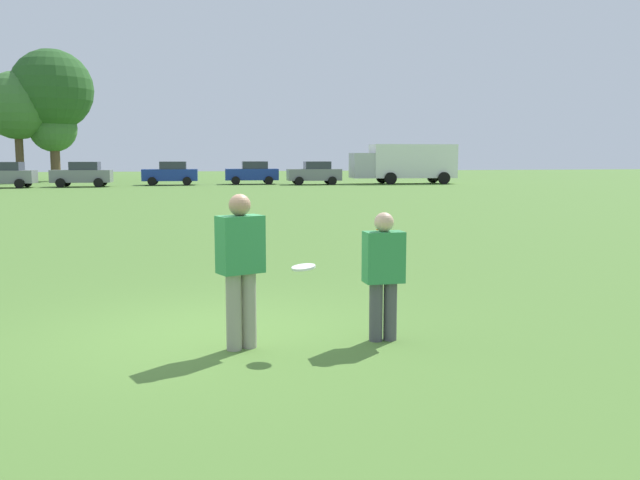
% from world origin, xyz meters
% --- Properties ---
extents(ground_plane, '(193.56, 193.56, 0.00)m').
position_xyz_m(ground_plane, '(0.00, 0.00, 0.00)').
color(ground_plane, '#517A33').
extents(player_thrower, '(0.56, 0.43, 1.76)m').
position_xyz_m(player_thrower, '(0.29, -0.71, 0.99)').
color(player_thrower, gray).
rests_on(player_thrower, ground).
extents(player_defender, '(0.46, 0.27, 1.52)m').
position_xyz_m(player_defender, '(1.96, -0.74, 0.85)').
color(player_defender, '#4C4C51').
rests_on(player_defender, ground).
extents(frisbee, '(0.27, 0.27, 0.07)m').
position_xyz_m(frisbee, '(0.97, -0.91, 0.94)').
color(frisbee, white).
extents(traffic_cone, '(0.32, 0.32, 0.48)m').
position_xyz_m(traffic_cone, '(4.89, 8.52, 0.23)').
color(traffic_cone, '#D8590C').
rests_on(traffic_cone, ground).
extents(parked_car_mid_left, '(4.31, 2.44, 1.82)m').
position_xyz_m(parked_car_mid_left, '(-11.54, 43.25, 0.92)').
color(parked_car_mid_left, slate).
rests_on(parked_car_mid_left, ground).
extents(parked_car_center, '(4.31, 2.44, 1.82)m').
position_xyz_m(parked_car_center, '(-6.35, 43.70, 0.92)').
color(parked_car_center, slate).
rests_on(parked_car_center, ground).
extents(parked_car_mid_right, '(4.31, 2.44, 1.82)m').
position_xyz_m(parked_car_mid_right, '(-0.04, 45.51, 0.92)').
color(parked_car_mid_right, navy).
rests_on(parked_car_mid_right, ground).
extents(parked_car_near_right, '(4.31, 2.44, 1.82)m').
position_xyz_m(parked_car_near_right, '(6.34, 45.77, 0.92)').
color(parked_car_near_right, navy).
rests_on(parked_car_near_right, ground).
extents(parked_car_far_right, '(4.31, 2.44, 1.82)m').
position_xyz_m(parked_car_far_right, '(11.04, 43.89, 0.92)').
color(parked_car_far_right, slate).
rests_on(parked_car_far_right, ground).
extents(box_truck, '(8.64, 3.38, 3.18)m').
position_xyz_m(box_truck, '(18.64, 44.02, 1.75)').
color(box_truck, white).
rests_on(box_truck, ground).
extents(tree_west_maple, '(5.91, 5.91, 9.60)m').
position_xyz_m(tree_west_maple, '(-12.93, 56.01, 6.60)').
color(tree_west_maple, brown).
rests_on(tree_west_maple, ground).
extents(tree_center_elm, '(4.20, 4.20, 6.82)m').
position_xyz_m(tree_center_elm, '(-10.17, 56.81, 4.69)').
color(tree_center_elm, brown).
rests_on(tree_center_elm, ground).
extents(tree_east_birch, '(7.19, 7.19, 11.69)m').
position_xyz_m(tree_east_birch, '(-10.08, 56.68, 8.04)').
color(tree_east_birch, brown).
rests_on(tree_east_birch, ground).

